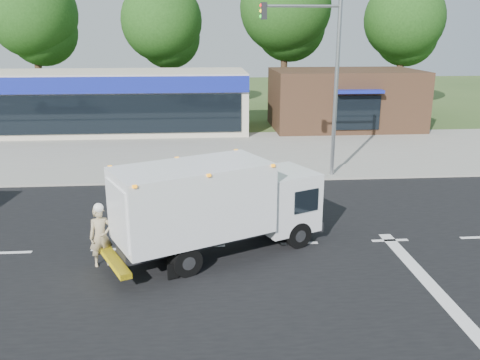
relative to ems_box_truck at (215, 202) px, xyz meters
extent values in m
plane|color=#385123|center=(2.71, 0.57, -1.69)|extent=(120.00, 120.00, 0.00)
cube|color=black|center=(2.71, 0.57, -1.68)|extent=(60.00, 14.00, 0.02)
cube|color=gray|center=(2.71, 8.77, -1.63)|extent=(60.00, 2.40, 0.12)
cube|color=gray|center=(2.71, 14.57, -1.68)|extent=(60.00, 9.00, 0.02)
cube|color=silver|center=(-6.29, 0.57, -1.67)|extent=(1.20, 0.15, 0.01)
cube|color=silver|center=(-3.29, 0.57, -1.67)|extent=(1.20, 0.15, 0.01)
cube|color=silver|center=(-0.29, 0.57, -1.67)|extent=(1.20, 0.15, 0.01)
cube|color=silver|center=(2.71, 0.57, -1.67)|extent=(1.20, 0.15, 0.01)
cube|color=silver|center=(5.71, 0.57, -1.67)|extent=(1.20, 0.15, 0.01)
cube|color=silver|center=(8.71, 0.57, -1.67)|extent=(1.20, 0.15, 0.01)
cube|color=silver|center=(5.71, -2.43, -1.67)|extent=(0.40, 7.00, 0.01)
cube|color=black|center=(-0.66, -0.31, -1.07)|extent=(4.41, 2.70, 0.31)
cube|color=silver|center=(2.21, 1.03, -0.31)|extent=(2.43, 2.49, 1.87)
cube|color=black|center=(2.98, 1.39, -0.13)|extent=(0.84, 1.59, 0.80)
cube|color=white|center=(-0.66, -0.31, 0.18)|extent=(4.94, 3.83, 2.09)
cube|color=silver|center=(-2.69, -1.26, 0.14)|extent=(0.80, 1.64, 1.69)
cube|color=yellow|center=(-2.83, -1.33, -1.20)|extent=(1.19, 2.07, 0.16)
cube|color=orange|center=(-0.66, -0.31, 1.21)|extent=(4.79, 3.78, 0.07)
cylinder|color=black|center=(1.89, 1.82, -1.26)|extent=(0.89, 0.60, 0.86)
cylinder|color=black|center=(2.61, 0.29, -1.26)|extent=(0.89, 0.60, 0.86)
cylinder|color=black|center=(-1.60, 0.24, -1.26)|extent=(0.89, 0.60, 0.86)
cylinder|color=black|center=(-0.84, -1.38, -1.26)|extent=(0.89, 0.60, 0.86)
imported|color=tan|center=(-3.32, -0.50, -0.78)|extent=(0.77, 0.63, 1.81)
sphere|color=white|center=(-3.32, -0.50, 0.09)|extent=(0.28, 0.28, 0.28)
cube|color=beige|center=(-6.29, 20.57, 0.31)|extent=(18.00, 6.00, 4.00)
cube|color=navy|center=(-6.29, 17.52, 1.71)|extent=(18.00, 0.30, 1.00)
cube|color=black|center=(-6.29, 17.52, -0.09)|extent=(17.00, 0.12, 2.40)
cube|color=#382316|center=(9.71, 20.57, 0.31)|extent=(10.00, 6.00, 4.00)
cube|color=navy|center=(9.71, 17.47, 1.21)|extent=(3.00, 1.20, 0.20)
cube|color=black|center=(9.71, 17.52, -0.19)|extent=(3.00, 0.12, 2.20)
cylinder|color=gray|center=(5.71, 8.17, 2.31)|extent=(0.18, 0.18, 8.00)
cylinder|color=gray|center=(4.01, 8.17, 5.91)|extent=(3.40, 0.12, 0.12)
cube|color=black|center=(2.41, 8.17, 5.71)|extent=(0.25, 0.25, 0.70)
cylinder|color=#332114|center=(-13.29, 28.57, 1.99)|extent=(0.56, 0.56, 7.35)
sphere|color=#1B4213|center=(-13.29, 28.57, 6.19)|extent=(6.93, 6.93, 6.93)
sphere|color=#1B4213|center=(-12.79, 29.07, 4.82)|extent=(5.46, 5.46, 5.46)
cylinder|color=#332114|center=(-3.29, 28.57, 1.74)|extent=(0.56, 0.56, 6.86)
sphere|color=#1B4213|center=(-3.29, 28.57, 5.66)|extent=(6.47, 6.47, 6.47)
sphere|color=#1B4213|center=(-2.79, 29.07, 4.39)|extent=(5.10, 5.10, 5.10)
cylinder|color=#332114|center=(6.71, 28.57, 2.23)|extent=(0.56, 0.56, 7.84)
sphere|color=#1B4213|center=(6.71, 28.57, 6.71)|extent=(7.39, 7.39, 7.39)
sphere|color=#1B4213|center=(7.21, 29.07, 5.25)|extent=(5.82, 5.82, 5.82)
cylinder|color=#332114|center=(16.71, 28.57, 1.81)|extent=(0.56, 0.56, 7.00)
sphere|color=#1B4213|center=(16.71, 28.57, 5.81)|extent=(6.60, 6.60, 6.60)
sphere|color=#1B4213|center=(17.21, 29.07, 4.51)|extent=(5.20, 5.20, 5.20)
camera|label=1|loc=(-0.39, -14.34, 4.93)|focal=38.00mm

